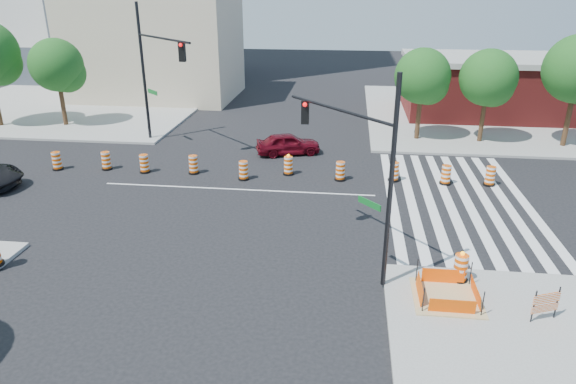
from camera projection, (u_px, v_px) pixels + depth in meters
The scene contains 26 objects.
ground at pixel (237, 189), 26.26m from camera, with size 120.00×120.00×0.00m, color black.
sidewalk_ne at pixel (507, 115), 40.78m from camera, with size 22.00×22.00×0.15m, color gray.
sidewalk_nw at pixel (79, 103), 44.79m from camera, with size 22.00×22.00×0.15m, color gray.
crosswalk_east at pixel (457, 199), 25.04m from camera, with size 6.75×13.50×0.01m.
lane_centerline at pixel (237, 189), 26.26m from camera, with size 14.00×0.12×0.01m, color silver.
excavation_pit at pixel (447, 296), 16.90m from camera, with size 2.20×2.20×0.90m.
brick_storefront at pixel (511, 87), 39.93m from camera, with size 16.50×8.50×4.60m.
beige_midrise at pixel (156, 41), 45.94m from camera, with size 14.00×10.00×10.00m, color #C2B394.
red_coupe at pixel (288, 144), 31.45m from camera, with size 1.57×3.90×1.33m, color #540712.
signal_pole_se at pixel (360, 154), 17.26m from camera, with size 3.73×4.16×7.23m.
signal_pole_nw at pixel (155, 63), 31.35m from camera, with size 4.77×4.65×8.61m.
pit_drum at pixel (460, 269), 17.73m from camera, with size 0.59×0.59×1.16m.
barricade at pixel (546, 303), 15.62m from camera, with size 0.89×0.39×1.11m.
tree_north_b at pixel (58, 68), 36.25m from camera, with size 3.71×3.71×6.31m.
tree_north_c at pixel (423, 79), 32.97m from camera, with size 3.57×3.56×6.06m.
tree_north_d at pixel (488, 81), 32.38m from camera, with size 3.57×3.57×6.07m.
median_drum_0 at pixel (57, 162), 28.88m from camera, with size 0.60×0.60×1.02m.
median_drum_1 at pixel (106, 161), 28.91m from camera, with size 0.60×0.60×1.02m.
median_drum_2 at pixel (144, 164), 28.45m from camera, with size 0.60×0.60×1.02m.
median_drum_3 at pixel (193, 165), 28.30m from camera, with size 0.60×0.60×1.02m.
median_drum_4 at pixel (244, 171), 27.42m from camera, with size 0.60×0.60×1.02m.
median_drum_5 at pixel (288, 166), 28.13m from camera, with size 0.60×0.60×1.18m.
median_drum_6 at pixel (340, 172), 27.32m from camera, with size 0.60×0.60×1.02m.
median_drum_7 at pixel (394, 172), 27.24m from camera, with size 0.60×0.60×1.02m.
median_drum_8 at pixel (446, 175), 26.78m from camera, with size 0.60×0.60×1.02m.
median_drum_9 at pixel (490, 177), 26.62m from camera, with size 0.60×0.60×1.02m.
Camera 1 is at (5.52, -23.88, 9.79)m, focal length 32.00 mm.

